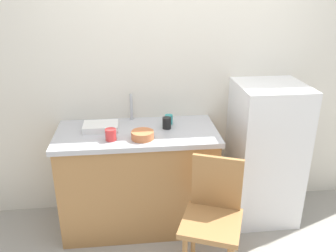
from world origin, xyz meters
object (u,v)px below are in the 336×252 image
dish_tray (101,127)px  cup_black (167,123)px  cup_teal (169,119)px  chair (213,215)px  refrigerator (265,153)px  terracotta_bowl (143,135)px  cup_red (111,135)px

dish_tray → cup_black: (0.54, -0.04, 0.02)m
cup_teal → chair: bearing=-73.4°
dish_tray → cup_teal: (0.57, 0.06, 0.01)m
refrigerator → dish_tray: refrigerator is taller
terracotta_bowl → cup_black: bearing=42.1°
chair → cup_teal: cup_teal is taller
dish_tray → terracotta_bowl: terracotta_bowl is taller
refrigerator → terracotta_bowl: 1.13m
refrigerator → cup_teal: bearing=173.1°
cup_black → chair: bearing=-68.9°
chair → cup_teal: bearing=128.4°
cup_black → cup_red: bearing=-157.5°
refrigerator → cup_black: (-0.86, 0.00, 0.32)m
chair → cup_black: size_ratio=9.39×
cup_red → cup_teal: cup_red is taller
refrigerator → cup_red: (-1.31, -0.18, 0.32)m
terracotta_bowl → cup_teal: size_ratio=2.18×
chair → cup_red: size_ratio=9.83×
refrigerator → cup_teal: (-0.84, 0.10, 0.31)m
terracotta_bowl → cup_red: size_ratio=1.93×
chair → cup_red: bearing=167.5°
cup_black → cup_teal: (0.03, 0.10, -0.01)m
dish_tray → cup_black: bearing=-3.7°
dish_tray → cup_red: 0.24m
cup_red → cup_black: (0.45, 0.19, 0.00)m
chair → refrigerator: bearing=69.0°
refrigerator → terracotta_bowl: bearing=-170.3°
chair → dish_tray: bearing=160.4°
chair → terracotta_bowl: (-0.46, 0.48, 0.42)m
refrigerator → chair: bearing=-132.8°
cup_teal → cup_black: bearing=-106.1°
cup_red → refrigerator: bearing=7.9°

